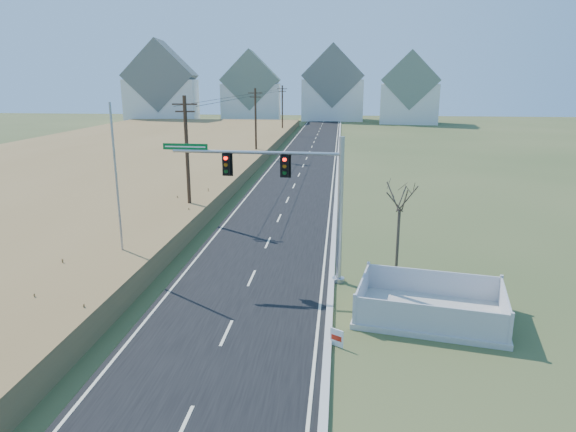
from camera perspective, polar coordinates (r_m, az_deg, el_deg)
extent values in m
plane|color=#3A4A23|center=(23.43, -5.77, -10.63)|extent=(260.00, 260.00, 0.00)
cube|color=black|center=(71.52, 2.29, 6.87)|extent=(8.00, 180.00, 0.06)
cube|color=#B2AFA8|center=(71.38, 5.64, 6.84)|extent=(0.30, 180.00, 0.18)
cube|color=olive|center=(67.68, -19.14, 6.13)|extent=(38.00, 110.00, 1.30)
cylinder|color=#422D1E|center=(37.74, -11.12, 6.16)|extent=(0.26, 0.26, 9.00)
cube|color=#422D1E|center=(37.36, -11.42, 12.08)|extent=(1.80, 0.10, 0.10)
cube|color=#422D1E|center=(37.38, -11.38, 11.32)|extent=(1.40, 0.10, 0.10)
cylinder|color=#422D1E|center=(66.81, -3.61, 10.14)|extent=(0.26, 0.26, 9.00)
cube|color=#422D1E|center=(66.60, -3.66, 13.48)|extent=(1.80, 0.10, 0.10)
cube|color=#422D1E|center=(66.62, -3.66, 13.05)|extent=(1.40, 0.10, 0.10)
cylinder|color=#422D1E|center=(96.46, -0.63, 11.65)|extent=(0.26, 0.26, 9.00)
cube|color=#422D1E|center=(96.31, -0.64, 13.96)|extent=(1.80, 0.10, 0.10)
cube|color=#422D1E|center=(96.32, -0.64, 13.67)|extent=(1.40, 0.10, 0.10)
cube|color=silver|center=(128.03, -13.78, 12.28)|extent=(17.38, 13.12, 10.00)
cube|color=slate|center=(127.93, -13.95, 14.91)|extent=(17.69, 13.38, 16.29)
cube|color=silver|center=(130.74, -4.08, 12.48)|extent=(14.66, 10.95, 9.00)
cube|color=slate|center=(130.62, -4.13, 14.85)|extent=(14.93, 11.17, 14.26)
cube|color=silver|center=(132.79, 4.97, 12.72)|extent=(15.00, 10.00, 10.00)
cube|color=slate|center=(132.69, 5.03, 15.27)|extent=(15.27, 10.20, 15.27)
cube|color=silver|center=(125.76, 13.30, 12.03)|extent=(13.87, 10.31, 9.00)
cube|color=slate|center=(125.63, 13.46, 14.49)|extent=(14.12, 10.51, 13.24)
cylinder|color=#9EA0A5|center=(26.73, 5.60, -7.05)|extent=(0.64, 0.64, 0.21)
cylinder|color=#9EA0A5|center=(25.60, 5.80, 0.47)|extent=(0.28, 0.28, 7.44)
cylinder|color=#9EA0A5|center=(25.60, -3.64, 7.07)|extent=(8.50, 0.60, 0.17)
cube|color=black|center=(25.42, -0.33, 5.61)|extent=(0.35, 0.30, 1.05)
cube|color=black|center=(26.05, -6.84, 5.74)|extent=(0.35, 0.30, 1.05)
cube|color=#055F23|center=(26.58, -11.35, 7.56)|extent=(2.34, 0.16, 0.32)
cube|color=#B7B5AD|center=(23.70, 15.45, -10.51)|extent=(7.00, 5.40, 0.24)
cube|color=silver|center=(21.58, 15.44, -11.01)|extent=(5.92, 1.19, 1.20)
cube|color=silver|center=(25.26, 15.69, -7.11)|extent=(5.92, 1.19, 1.20)
cube|color=silver|center=(23.59, 8.19, -8.30)|extent=(0.82, 3.95, 1.20)
cube|color=silver|center=(23.61, 22.97, -9.37)|extent=(0.82, 3.95, 1.20)
cube|color=white|center=(20.56, 5.45, -13.32)|extent=(0.51, 0.34, 0.71)
cube|color=red|center=(20.54, 5.40, -13.35)|extent=(0.40, 0.26, 0.21)
cylinder|color=#B7B5AD|center=(29.19, -17.72, -5.82)|extent=(0.41, 0.41, 0.18)
cylinder|color=#9EA0A5|center=(27.99, -18.43, 2.66)|extent=(0.11, 0.11, 9.00)
cylinder|color=#4C3F33|center=(28.25, 12.10, -2.63)|extent=(0.16, 0.16, 3.43)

